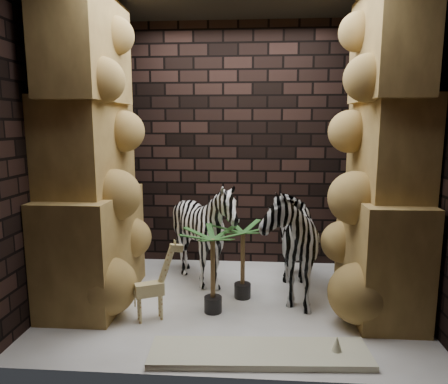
# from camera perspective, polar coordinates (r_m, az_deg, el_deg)

# --- Properties ---
(floor) EXTENTS (3.50, 3.50, 0.00)m
(floor) POSITION_cam_1_polar(r_m,az_deg,el_deg) (4.27, 1.08, -15.06)
(floor) COLOR white
(floor) RESTS_ON ground
(wall_back) EXTENTS (3.50, 0.00, 3.50)m
(wall_back) POSITION_cam_1_polar(r_m,az_deg,el_deg) (5.14, 1.89, 6.40)
(wall_back) COLOR black
(wall_back) RESTS_ON ground
(wall_front) EXTENTS (3.50, 0.00, 3.50)m
(wall_front) POSITION_cam_1_polar(r_m,az_deg,el_deg) (2.66, -0.28, 3.55)
(wall_front) COLOR black
(wall_front) RESTS_ON ground
(wall_left) EXTENTS (0.00, 3.00, 3.00)m
(wall_left) POSITION_cam_1_polar(r_m,az_deg,el_deg) (4.36, -22.60, 5.13)
(wall_left) COLOR black
(wall_left) RESTS_ON ground
(wall_right) EXTENTS (0.00, 3.00, 3.00)m
(wall_right) POSITION_cam_1_polar(r_m,az_deg,el_deg) (4.19, 25.90, 4.77)
(wall_right) COLOR black
(wall_right) RESTS_ON ground
(rock_pillar_left) EXTENTS (0.68, 1.30, 3.00)m
(rock_pillar_left) POSITION_cam_1_polar(r_m,az_deg,el_deg) (4.21, -18.32, 5.25)
(rock_pillar_left) COLOR tan
(rock_pillar_left) RESTS_ON floor
(rock_pillar_right) EXTENTS (0.58, 1.25, 3.00)m
(rock_pillar_right) POSITION_cam_1_polar(r_m,az_deg,el_deg) (4.08, 21.58, 4.95)
(rock_pillar_right) COLOR tan
(rock_pillar_right) RESTS_ON floor
(zebra_right) EXTENTS (0.69, 1.21, 1.41)m
(zebra_right) POSITION_cam_1_polar(r_m,az_deg,el_deg) (4.28, 8.67, -5.12)
(zebra_right) COLOR white
(zebra_right) RESTS_ON floor
(zebra_left) EXTENTS (1.12, 1.32, 1.08)m
(zebra_left) POSITION_cam_1_polar(r_m,az_deg,el_deg) (4.51, -2.78, -6.40)
(zebra_left) COLOR white
(zebra_left) RESTS_ON floor
(giraffe_toy) EXTENTS (0.40, 0.28, 0.75)m
(giraffe_toy) POSITION_cam_1_polar(r_m,az_deg,el_deg) (3.84, -10.36, -12.07)
(giraffe_toy) COLOR #D3C180
(giraffe_toy) RESTS_ON floor
(palm_front) EXTENTS (0.36, 0.36, 0.79)m
(palm_front) POSITION_cam_1_polar(r_m,az_deg,el_deg) (4.24, 2.62, -9.53)
(palm_front) COLOR #1B4D18
(palm_front) RESTS_ON floor
(palm_back) EXTENTS (0.36, 0.36, 0.82)m
(palm_back) POSITION_cam_1_polar(r_m,az_deg,el_deg) (3.92, -1.56, -10.93)
(palm_back) COLOR #1B4D18
(palm_back) RESTS_ON floor
(surfboard) EXTENTS (1.71, 0.51, 0.05)m
(surfboard) POSITION_cam_1_polar(r_m,az_deg,el_deg) (3.41, 4.95, -21.45)
(surfboard) COLOR #EEECC5
(surfboard) RESTS_ON floor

